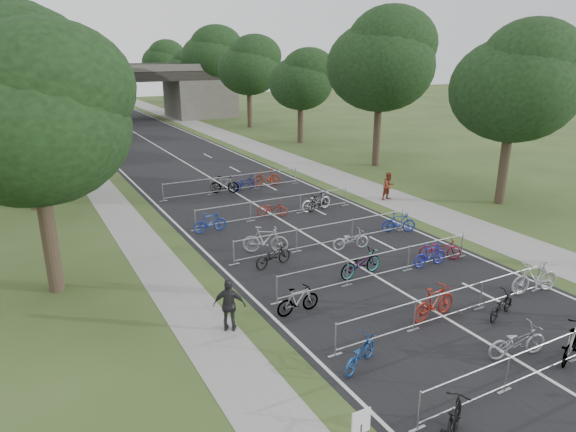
% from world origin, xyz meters
% --- Properties ---
extents(road, '(11.00, 140.00, 0.01)m').
position_xyz_m(road, '(0.00, 50.00, 0.01)').
color(road, black).
rests_on(road, ground).
extents(sidewalk_right, '(3.00, 140.00, 0.01)m').
position_xyz_m(sidewalk_right, '(8.00, 50.00, 0.01)').
color(sidewalk_right, gray).
rests_on(sidewalk_right, ground).
extents(sidewalk_left, '(2.00, 140.00, 0.01)m').
position_xyz_m(sidewalk_left, '(-7.50, 50.00, 0.01)').
color(sidewalk_left, gray).
rests_on(sidewalk_left, ground).
extents(lane_markings, '(0.12, 140.00, 0.00)m').
position_xyz_m(lane_markings, '(0.00, 50.00, 0.00)').
color(lane_markings, silver).
rests_on(lane_markings, ground).
extents(overpass_bridge, '(31.00, 8.00, 7.05)m').
position_xyz_m(overpass_bridge, '(0.00, 65.00, 3.53)').
color(overpass_bridge, '#4E4B46').
rests_on(overpass_bridge, ground).
extents(tree_left_0, '(6.72, 6.72, 10.25)m').
position_xyz_m(tree_left_0, '(-11.39, 15.93, 6.49)').
color(tree_left_0, '#33261C').
rests_on(tree_left_0, ground).
extents(tree_right_0, '(7.17, 7.17, 10.93)m').
position_xyz_m(tree_right_0, '(13.11, 15.93, 6.92)').
color(tree_right_0, '#33261C').
rests_on(tree_right_0, ground).
extents(tree_left_1, '(7.56, 7.56, 11.53)m').
position_xyz_m(tree_left_1, '(-11.39, 27.93, 7.30)').
color(tree_left_1, '#33261C').
rests_on(tree_left_1, ground).
extents(tree_right_1, '(8.18, 8.18, 12.47)m').
position_xyz_m(tree_right_1, '(13.11, 27.93, 7.90)').
color(tree_right_1, '#33261C').
rests_on(tree_right_1, ground).
extents(tree_left_2, '(8.40, 8.40, 12.81)m').
position_xyz_m(tree_left_2, '(-11.39, 39.93, 8.12)').
color(tree_left_2, '#33261C').
rests_on(tree_left_2, ground).
extents(tree_right_2, '(6.16, 6.16, 9.39)m').
position_xyz_m(tree_right_2, '(13.11, 39.93, 5.95)').
color(tree_right_2, '#33261C').
rests_on(tree_right_2, ground).
extents(tree_left_3, '(6.72, 6.72, 10.25)m').
position_xyz_m(tree_left_3, '(-11.39, 51.93, 6.49)').
color(tree_left_3, '#33261C').
rests_on(tree_left_3, ground).
extents(tree_right_3, '(7.17, 7.17, 10.93)m').
position_xyz_m(tree_right_3, '(13.11, 51.93, 6.92)').
color(tree_right_3, '#33261C').
rests_on(tree_right_3, ground).
extents(tree_left_4, '(7.56, 7.56, 11.53)m').
position_xyz_m(tree_left_4, '(-11.39, 63.93, 7.30)').
color(tree_left_4, '#33261C').
rests_on(tree_left_4, ground).
extents(tree_right_4, '(8.18, 8.18, 12.47)m').
position_xyz_m(tree_right_4, '(13.11, 63.93, 7.90)').
color(tree_right_4, '#33261C').
rests_on(tree_right_4, ground).
extents(tree_left_5, '(8.40, 8.40, 12.81)m').
position_xyz_m(tree_left_5, '(-11.39, 75.93, 8.12)').
color(tree_left_5, '#33261C').
rests_on(tree_left_5, ground).
extents(tree_right_5, '(6.16, 6.16, 9.39)m').
position_xyz_m(tree_right_5, '(13.11, 75.93, 5.95)').
color(tree_right_5, '#33261C').
rests_on(tree_right_5, ground).
extents(tree_left_6, '(6.72, 6.72, 10.25)m').
position_xyz_m(tree_left_6, '(-11.39, 87.93, 6.49)').
color(tree_left_6, '#33261C').
rests_on(tree_left_6, ground).
extents(tree_right_6, '(7.17, 7.17, 10.93)m').
position_xyz_m(tree_right_6, '(13.11, 87.93, 6.92)').
color(tree_right_6, '#33261C').
rests_on(tree_right_6, ground).
extents(barrier_row_1, '(9.70, 0.08, 1.10)m').
position_xyz_m(barrier_row_1, '(0.00, 3.60, 0.55)').
color(barrier_row_1, '#A8ABB0').
rests_on(barrier_row_1, ground).
extents(barrier_row_2, '(9.70, 0.08, 1.10)m').
position_xyz_m(barrier_row_2, '(0.00, 7.20, 0.55)').
color(barrier_row_2, '#A8ABB0').
rests_on(barrier_row_2, ground).
extents(barrier_row_3, '(9.70, 0.08, 1.10)m').
position_xyz_m(barrier_row_3, '(0.00, 11.00, 0.55)').
color(barrier_row_3, '#A8ABB0').
rests_on(barrier_row_3, ground).
extents(barrier_row_4, '(9.70, 0.08, 1.10)m').
position_xyz_m(barrier_row_4, '(0.00, 15.00, 0.55)').
color(barrier_row_4, '#A8ABB0').
rests_on(barrier_row_4, ground).
extents(barrier_row_5, '(9.70, 0.08, 1.10)m').
position_xyz_m(barrier_row_5, '(0.00, 20.00, 0.55)').
color(barrier_row_5, '#A8ABB0').
rests_on(barrier_row_5, ground).
extents(barrier_row_6, '(9.70, 0.08, 1.10)m').
position_xyz_m(barrier_row_6, '(0.00, 26.00, 0.55)').
color(barrier_row_6, '#A8ABB0').
rests_on(barrier_row_6, ground).
extents(bike_4, '(1.97, 1.52, 1.19)m').
position_xyz_m(bike_4, '(-4.30, 2.82, 0.59)').
color(bike_4, black).
rests_on(bike_4, ground).
extents(bike_5, '(2.06, 1.10, 1.03)m').
position_xyz_m(bike_5, '(0.12, 4.58, 0.51)').
color(bike_5, '#949399').
rests_on(bike_5, ground).
extents(bike_6, '(1.94, 1.16, 1.13)m').
position_xyz_m(bike_6, '(1.43, 3.73, 0.56)').
color(bike_6, '#A8ABB0').
rests_on(bike_6, ground).
extents(bike_8, '(1.80, 1.29, 0.90)m').
position_xyz_m(bike_8, '(-4.30, 6.38, 0.45)').
color(bike_8, navy).
rests_on(bike_8, ground).
extents(bike_9, '(2.05, 0.78, 1.20)m').
position_xyz_m(bike_9, '(-0.41, 7.48, 0.60)').
color(bike_9, maroon).
rests_on(bike_9, ground).
extents(bike_10, '(1.76, 1.04, 0.87)m').
position_xyz_m(bike_10, '(1.69, 6.45, 0.44)').
color(bike_10, black).
rests_on(bike_10, ground).
extents(bike_11, '(2.16, 0.98, 1.26)m').
position_xyz_m(bike_11, '(4.30, 7.12, 0.63)').
color(bike_11, '#9E9FA6').
rests_on(bike_11, ground).
extents(bike_12, '(1.68, 0.52, 1.00)m').
position_xyz_m(bike_12, '(-4.30, 9.99, 0.50)').
color(bike_12, '#A8ABB0').
rests_on(bike_12, ground).
extents(bike_13, '(2.17, 0.99, 1.10)m').
position_xyz_m(bike_13, '(-0.53, 11.52, 0.55)').
color(bike_13, '#A8ABB0').
rests_on(bike_13, ground).
extents(bike_14, '(1.70, 0.53, 1.01)m').
position_xyz_m(bike_14, '(2.63, 10.89, 0.51)').
color(bike_14, '#1C269A').
rests_on(bike_14, ground).
extents(bike_15, '(1.86, 1.50, 0.95)m').
position_xyz_m(bike_15, '(3.59, 11.27, 0.47)').
color(bike_15, maroon).
rests_on(bike_15, ground).
extents(bike_16, '(1.90, 0.96, 0.95)m').
position_xyz_m(bike_16, '(-3.20, 14.06, 0.48)').
color(bike_16, black).
rests_on(bike_16, ground).
extents(bike_17, '(2.08, 1.55, 1.24)m').
position_xyz_m(bike_17, '(-2.82, 15.57, 0.62)').
color(bike_17, '#99979E').
rests_on(bike_17, ground).
extents(bike_18, '(1.85, 0.94, 0.93)m').
position_xyz_m(bike_18, '(0.82, 14.11, 0.46)').
color(bike_18, '#A5A5AD').
rests_on(bike_18, ground).
extents(bike_19, '(1.73, 1.18, 1.02)m').
position_xyz_m(bike_19, '(4.30, 14.87, 0.51)').
color(bike_19, navy).
rests_on(bike_19, ground).
extents(bike_20, '(1.73, 0.49, 1.04)m').
position_xyz_m(bike_20, '(-4.04, 19.41, 0.52)').
color(bike_20, navy).
rests_on(bike_20, ground).
extents(bike_21, '(1.76, 1.35, 0.89)m').
position_xyz_m(bike_21, '(-0.14, 20.20, 0.44)').
color(bike_21, maroon).
rests_on(bike_21, ground).
extents(bike_22, '(1.70, 0.90, 0.99)m').
position_xyz_m(bike_22, '(2.69, 19.98, 0.49)').
color(bike_22, black).
rests_on(bike_22, ground).
extents(bike_23, '(2.19, 1.08, 1.10)m').
position_xyz_m(bike_23, '(2.57, 20.00, 0.55)').
color(bike_23, silver).
rests_on(bike_23, ground).
extents(bike_25, '(1.90, 1.27, 1.12)m').
position_xyz_m(bike_25, '(-0.65, 25.97, 0.56)').
color(bike_25, '#A8ABB0').
rests_on(bike_25, ground).
extents(bike_26, '(1.90, 0.99, 0.95)m').
position_xyz_m(bike_26, '(0.85, 26.13, 0.48)').
color(bike_26, navy).
rests_on(bike_26, ground).
extents(bike_27, '(1.99, 1.02, 1.15)m').
position_xyz_m(bike_27, '(2.58, 26.39, 0.58)').
color(bike_27, maroon).
rests_on(bike_27, ground).
extents(pedestrian_b, '(0.89, 0.73, 1.69)m').
position_xyz_m(pedestrian_b, '(7.60, 19.77, 0.85)').
color(pedestrian_b, maroon).
rests_on(pedestrian_b, ground).
extents(pedestrian_c, '(1.13, 0.92, 1.80)m').
position_xyz_m(pedestrian_c, '(-6.80, 10.08, 0.90)').
color(pedestrian_c, '#262628').
rests_on(pedestrian_c, ground).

